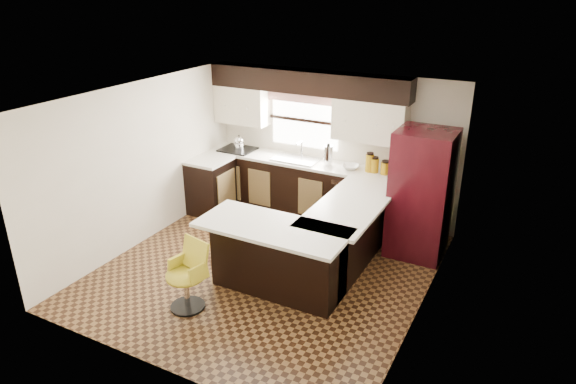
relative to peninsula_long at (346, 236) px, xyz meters
The scene contains 30 objects.
floor 1.18m from the peninsula_long, 145.22° to the right, with size 4.40×4.40×0.00m, color #49301A.
ceiling 2.24m from the peninsula_long, 145.22° to the right, with size 4.40×4.40×0.00m, color silver.
wall_back 1.96m from the peninsula_long, 119.74° to the left, with size 4.40×4.40×0.00m, color beige.
wall_front 3.06m from the peninsula_long, 107.67° to the right, with size 4.40×4.40×0.00m, color beige.
wall_left 3.15m from the peninsula_long, 168.23° to the right, with size 4.40×4.40×0.00m, color beige.
wall_right 1.55m from the peninsula_long, 27.51° to the right, with size 4.40×4.40×0.00m, color beige.
base_cab_back 1.86m from the peninsula_long, 136.64° to the left, with size 3.30×0.60×0.90m, color black.
base_cab_left 2.77m from the peninsula_long, 166.97° to the left, with size 0.60×0.70×0.90m, color black.
counter_back 1.92m from the peninsula_long, 136.64° to the left, with size 3.30×0.60×0.04m, color silver.
counter_left 2.81m from the peninsula_long, 166.97° to the left, with size 0.60×0.70×0.04m, color silver.
soffit 2.60m from the peninsula_long, 132.88° to the left, with size 3.40×0.35×0.36m, color black.
upper_cab_left 3.15m from the peninsula_long, 150.95° to the left, with size 0.94×0.35×0.64m, color beige.
upper_cab_right 1.90m from the peninsula_long, 98.93° to the left, with size 1.14×0.35×0.64m, color beige.
window_pane 2.36m from the peninsula_long, 132.00° to the left, with size 1.20×0.02×0.90m, color white.
valance 2.54m from the peninsula_long, 132.74° to the left, with size 1.30×0.06×0.18m, color #D19B93.
sink 1.95m from the peninsula_long, 138.13° to the left, with size 0.75×0.45×0.03m, color #B2B2B7.
dishwasher 1.05m from the peninsula_long, 109.47° to the left, with size 0.58×0.03×0.78m, color black.
cooktop 2.89m from the peninsula_long, 153.80° to the left, with size 0.58×0.50×0.03m, color black.
peninsula_long is the anchor object (origin of this frame).
peninsula_return 1.11m from the peninsula_long, 118.30° to the right, with size 1.65×0.60×0.90m, color black.
counter_pen_long 0.48m from the peninsula_long, ahead, with size 0.84×1.95×0.04m, color silver.
counter_pen_return 1.29m from the peninsula_long, 117.10° to the right, with size 1.89×0.84×0.04m, color silver.
refrigerator 1.24m from the peninsula_long, 46.66° to the left, with size 0.79×0.76×1.84m, color #360910.
bar_chair 2.26m from the peninsula_long, 125.46° to the right, with size 0.46×0.46×0.86m, color gold, non-canonical shape.
kettle 2.88m from the peninsula_long, 153.48° to the left, with size 0.19×0.19×0.25m, color silver, non-canonical shape.
percolator 1.66m from the peninsula_long, 123.34° to the left, with size 0.14×0.14×0.32m, color silver.
mixing_bowl 1.45m from the peninsula_long, 109.51° to the left, with size 0.27×0.27×0.07m, color white.
canister_large 1.45m from the peninsula_long, 96.56° to the left, with size 0.13×0.13×0.28m, color #9F750B.
canister_med 1.43m from the peninsula_long, 92.93° to the left, with size 0.13×0.13×0.22m, color #9F750B.
canister_small 1.43m from the peninsula_long, 85.49° to the left, with size 0.13×0.13×0.19m, color #9F750B.
Camera 1 is at (3.12, -5.30, 3.72)m, focal length 32.00 mm.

